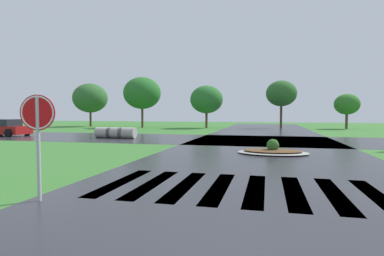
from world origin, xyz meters
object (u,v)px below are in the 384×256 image
Objects in this scene: median_island at (273,151)px; stop_sign at (38,123)px; drainage_pipe_stack at (116,133)px; car_blue_compact at (4,128)px.

stop_sign is at bearing -118.53° from median_island.
median_island is 12.90m from drainage_pipe_stack.
stop_sign is 22.41m from car_blue_compact.
median_island is 22.08m from car_blue_compact.
drainage_pipe_stack reaches higher than median_island.
median_island is (4.99, 9.17, -1.55)m from stop_sign.
stop_sign is 0.53× the size of car_blue_compact.
car_blue_compact is 1.39× the size of drainage_pipe_stack.
stop_sign reaches higher than drainage_pipe_stack.
median_island is at bearing -29.56° from drainage_pipe_stack.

